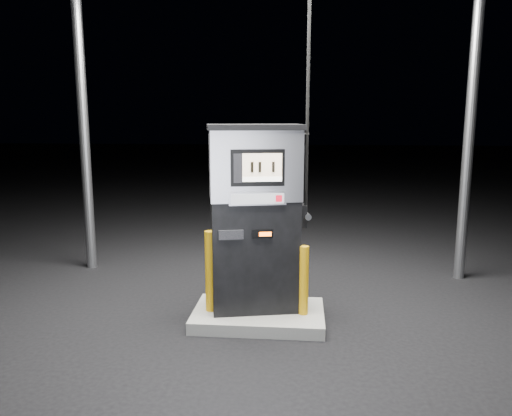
{
  "coord_description": "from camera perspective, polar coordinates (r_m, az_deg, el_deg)",
  "views": [
    {
      "loc": [
        0.51,
        -5.82,
        2.5
      ],
      "look_at": [
        -0.03,
        0.0,
        1.43
      ],
      "focal_mm": 35.0,
      "sensor_mm": 36.0,
      "label": 1
    }
  ],
  "objects": [
    {
      "name": "bollard_right",
      "position": [
        6.06,
        5.49,
        -8.24
      ],
      "size": [
        0.14,
        0.14,
        0.84
      ],
      "primitive_type": "cylinder",
      "rotation": [
        0.0,
        0.0,
        -0.35
      ],
      "color": "#C38B0A",
      "rests_on": "pump_island"
    },
    {
      "name": "bollard_left",
      "position": [
        6.14,
        -5.21,
        -7.2
      ],
      "size": [
        0.17,
        0.17,
        1.0
      ],
      "primitive_type": "cylinder",
      "rotation": [
        0.0,
        0.0,
        -0.29
      ],
      "color": "#C38B0A",
      "rests_on": "pump_island"
    },
    {
      "name": "ground",
      "position": [
        6.35,
        0.3,
        -12.81
      ],
      "size": [
        80.0,
        80.0,
        0.0
      ],
      "primitive_type": "plane",
      "color": "black",
      "rests_on": "ground"
    },
    {
      "name": "pump_island",
      "position": [
        6.32,
        0.3,
        -12.19
      ],
      "size": [
        1.6,
        1.0,
        0.15
      ],
      "primitive_type": "cube",
      "color": "slate",
      "rests_on": "ground"
    },
    {
      "name": "fuel_dispenser",
      "position": [
        6.06,
        -0.12,
        -0.93
      ],
      "size": [
        1.31,
        0.89,
        4.7
      ],
      "rotation": [
        0.0,
        0.0,
        0.21
      ],
      "color": "black",
      "rests_on": "pump_island"
    }
  ]
}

